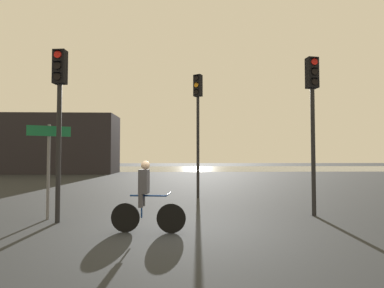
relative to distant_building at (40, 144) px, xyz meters
The scene contains 8 objects.
ground_plane 26.52m from the distant_building, 58.67° to the right, with size 120.00×120.00×0.00m, color black.
water_strip 17.21m from the distant_building, 36.10° to the left, with size 80.00×16.00×0.01m, color slate.
distant_building is the anchor object (origin of this frame).
traffic_light_near_left 24.06m from the distant_building, 63.90° to the right, with size 0.34×0.36×4.53m.
traffic_light_near_right 27.40m from the distant_building, 49.97° to the right, with size 0.35×0.37×4.61m.
traffic_light_center 22.51m from the distant_building, 49.99° to the right, with size 0.40×0.42×5.09m.
direction_sign_post 23.54m from the distant_building, 64.41° to the right, with size 0.99×0.53×2.60m.
cyclist 26.22m from the distant_building, 60.21° to the right, with size 1.70×0.46×1.62m.
Camera 1 is at (0.11, -7.00, 1.74)m, focal length 28.00 mm.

